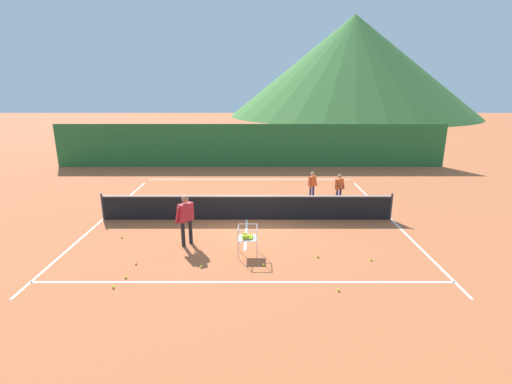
% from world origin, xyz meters
% --- Properties ---
extents(ground_plane, '(120.00, 120.00, 0.00)m').
position_xyz_m(ground_plane, '(0.00, 0.00, 0.00)').
color(ground_plane, '#BC6038').
extents(line_baseline_near, '(11.18, 0.08, 0.01)m').
position_xyz_m(line_baseline_near, '(0.00, -4.78, 0.00)').
color(line_baseline_near, white).
rests_on(line_baseline_near, ground).
extents(line_baseline_far, '(11.18, 0.08, 0.01)m').
position_xyz_m(line_baseline_far, '(0.00, 6.45, 0.00)').
color(line_baseline_far, white).
rests_on(line_baseline_far, ground).
extents(line_sideline_west, '(0.08, 11.23, 0.01)m').
position_xyz_m(line_sideline_west, '(-5.59, 0.00, 0.00)').
color(line_sideline_west, white).
rests_on(line_sideline_west, ground).
extents(line_sideline_east, '(0.08, 11.23, 0.01)m').
position_xyz_m(line_sideline_east, '(5.59, 0.00, 0.00)').
color(line_sideline_east, white).
rests_on(line_sideline_east, ground).
extents(line_service_center, '(0.08, 5.63, 0.01)m').
position_xyz_m(line_service_center, '(0.00, 0.00, 0.00)').
color(line_service_center, white).
rests_on(line_service_center, ground).
extents(tennis_net, '(11.13, 0.08, 1.05)m').
position_xyz_m(tennis_net, '(0.00, 0.00, 0.50)').
color(tennis_net, '#333338').
rests_on(tennis_net, ground).
extents(instructor, '(0.59, 0.81, 1.66)m').
position_xyz_m(instructor, '(-1.89, -2.34, 1.00)').
color(instructor, black).
rests_on(instructor, ground).
extents(student_0, '(0.46, 0.47, 1.29)m').
position_xyz_m(student_0, '(2.89, 2.69, 0.77)').
color(student_0, navy).
rests_on(student_0, ground).
extents(student_1, '(0.50, 0.67, 1.30)m').
position_xyz_m(student_1, '(3.99, 2.13, 0.78)').
color(student_1, navy).
rests_on(student_1, ground).
extents(ball_cart, '(0.58, 0.58, 0.90)m').
position_xyz_m(ball_cart, '(0.08, -3.11, 0.59)').
color(ball_cart, '#B7B7BC').
rests_on(ball_cart, ground).
extents(tennis_ball_0, '(0.07, 0.07, 0.07)m').
position_xyz_m(tennis_ball_0, '(-3.29, -5.09, 0.03)').
color(tennis_ball_0, yellow).
rests_on(tennis_ball_0, ground).
extents(tennis_ball_1, '(0.07, 0.07, 0.07)m').
position_xyz_m(tennis_ball_1, '(-3.13, -3.77, 0.03)').
color(tennis_ball_1, yellow).
rests_on(tennis_ball_1, ground).
extents(tennis_ball_2, '(0.07, 0.07, 0.07)m').
position_xyz_m(tennis_ball_2, '(-4.21, -1.81, 0.03)').
color(tennis_ball_2, yellow).
rests_on(tennis_ball_2, ground).
extents(tennis_ball_3, '(0.07, 0.07, 0.07)m').
position_xyz_m(tennis_ball_3, '(2.42, -5.24, 0.03)').
color(tennis_ball_3, yellow).
rests_on(tennis_ball_3, ground).
extents(tennis_ball_4, '(0.07, 0.07, 0.07)m').
position_xyz_m(tennis_ball_4, '(2.21, -3.31, 0.03)').
color(tennis_ball_4, yellow).
rests_on(tennis_ball_4, ground).
extents(tennis_ball_5, '(0.07, 0.07, 0.07)m').
position_xyz_m(tennis_ball_5, '(0.57, -3.86, 0.03)').
color(tennis_ball_5, yellow).
rests_on(tennis_ball_5, ground).
extents(tennis_ball_6, '(0.07, 0.07, 0.07)m').
position_xyz_m(tennis_ball_6, '(-1.33, -0.63, 0.03)').
color(tennis_ball_6, yellow).
rests_on(tennis_ball_6, ground).
extents(tennis_ball_7, '(0.07, 0.07, 0.07)m').
position_xyz_m(tennis_ball_7, '(-3.15, -4.58, 0.03)').
color(tennis_ball_7, yellow).
rests_on(tennis_ball_7, ground).
extents(tennis_ball_8, '(0.07, 0.07, 0.07)m').
position_xyz_m(tennis_ball_8, '(3.75, -3.53, 0.03)').
color(tennis_ball_8, yellow).
rests_on(tennis_ball_8, ground).
extents(tennis_ball_9, '(0.07, 0.07, 0.07)m').
position_xyz_m(tennis_ball_9, '(-1.21, -3.98, 0.03)').
color(tennis_ball_9, yellow).
rests_on(tennis_ball_9, ground).
extents(windscreen_fence, '(24.59, 0.08, 2.71)m').
position_xyz_m(windscreen_fence, '(0.00, 9.87, 1.36)').
color(windscreen_fence, '#286B33').
rests_on(windscreen_fence, ground).
extents(hill_0, '(41.38, 41.38, 16.37)m').
position_xyz_m(hill_0, '(16.68, 52.99, 8.18)').
color(hill_0, '#427A38').
rests_on(hill_0, ground).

